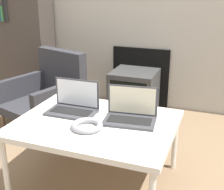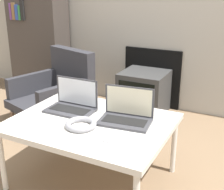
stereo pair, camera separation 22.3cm
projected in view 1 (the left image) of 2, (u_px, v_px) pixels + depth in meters
name	position (u px, v px, depth m)	size (l,w,h in m)	color
table	(96.00, 126.00, 2.01)	(1.01, 0.77, 0.45)	silver
laptop_left	(74.00, 105.00, 2.14)	(0.33, 0.21, 0.21)	#38383D
laptop_right	(131.00, 113.00, 2.00)	(0.35, 0.24, 0.21)	#38383D
headphones	(87.00, 126.00, 1.90)	(0.20, 0.20, 0.04)	gray
phone	(123.00, 137.00, 1.79)	(0.06, 0.13, 0.01)	silver
tv	(134.00, 92.00, 3.23)	(0.45, 0.44, 0.44)	#383838
armchair	(49.00, 90.00, 2.99)	(0.74, 0.81, 0.67)	#2D2D33
bookshelf	(21.00, 27.00, 3.55)	(0.68, 0.32, 1.60)	#3F3833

